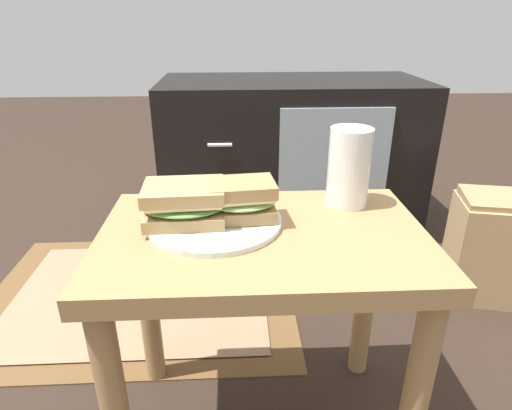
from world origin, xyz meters
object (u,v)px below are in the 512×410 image
object	(u,v)px
paper_bag	(487,247)
tv_cabinet	(290,156)
plate	(214,221)
sandwich_front	(184,203)
sandwich_back	(242,200)
beer_glass	(349,169)

from	to	relation	value
paper_bag	tv_cabinet	bearing A→B (deg)	135.73
plate	sandwich_front	xyz separation A→B (m)	(-0.05, -0.00, 0.04)
tv_cabinet	plate	bearing A→B (deg)	-105.57
sandwich_back	paper_bag	distance (m)	0.90
tv_cabinet	beer_glass	size ratio (longest dim) A/B	6.40
tv_cabinet	sandwich_back	world-z (taller)	tv_cabinet
plate	paper_bag	size ratio (longest dim) A/B	0.72
plate	tv_cabinet	bearing A→B (deg)	74.43
tv_cabinet	sandwich_back	bearing A→B (deg)	-102.71
beer_glass	plate	bearing A→B (deg)	-163.42
sandwich_front	paper_bag	world-z (taller)	sandwich_front
sandwich_front	sandwich_back	bearing A→B (deg)	4.72
beer_glass	sandwich_back	bearing A→B (deg)	-160.71
plate	beer_glass	world-z (taller)	beer_glass
sandwich_back	paper_bag	world-z (taller)	sandwich_back
sandwich_front	beer_glass	distance (m)	0.31
tv_cabinet	paper_bag	bearing A→B (deg)	-44.27
plate	sandwich_back	size ratio (longest dim) A/B	1.85
sandwich_front	paper_bag	distance (m)	0.99
sandwich_front	beer_glass	xyz separation A→B (m)	(0.30, 0.08, 0.03)
tv_cabinet	beer_glass	bearing A→B (deg)	-90.13
sandwich_front	tv_cabinet	bearing A→B (deg)	71.67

